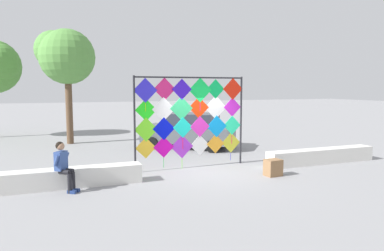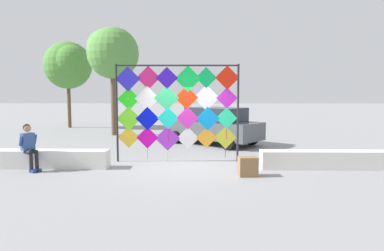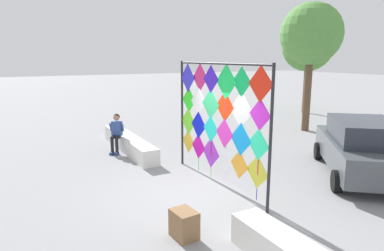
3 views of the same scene
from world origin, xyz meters
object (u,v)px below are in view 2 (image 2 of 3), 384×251
Objects in this scene: seated_vendor at (29,144)px; kite_display_rack at (177,105)px; parked_car at (214,126)px; cardboard_box_large at (248,166)px; tree_far_right at (69,65)px; tree_broadleaf at (111,52)px.

kite_display_rack is at bearing 19.52° from seated_vendor.
parked_car reaches higher than cardboard_box_large.
parked_car is 8.22× the size of cardboard_box_large.
tree_far_right is 0.96× the size of tree_broadleaf.
kite_display_rack is 8.83m from tree_broadleaf.
seated_vendor is 7.94m from parked_car.
cardboard_box_large is 12.05m from tree_broadleaf.
tree_far_right is at bearing 141.71° from parked_car.
cardboard_box_large is 0.10× the size of tree_far_right.
seated_vendor is at bearing -91.99° from tree_broadleaf.
tree_far_right is (-7.58, 11.11, 2.17)m from kite_display_rack.
tree_broadleaf is at bearing 122.54° from cardboard_box_large.
kite_display_rack is 0.93× the size of parked_car.
seated_vendor is at bearing -75.35° from tree_far_right.
parked_car is 7.38m from tree_broadleaf.
tree_broadleaf is at bearing 118.01° from kite_display_rack.
tree_broadleaf reaches higher than kite_display_rack.
tree_broadleaf reaches higher than parked_car.
tree_broadleaf is (-3.97, 7.47, 2.55)m from kite_display_rack.
tree_broadleaf is (3.61, -3.64, 0.38)m from tree_far_right.
tree_far_right reaches higher than kite_display_rack.
tree_far_right is at bearing 124.33° from kite_display_rack.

